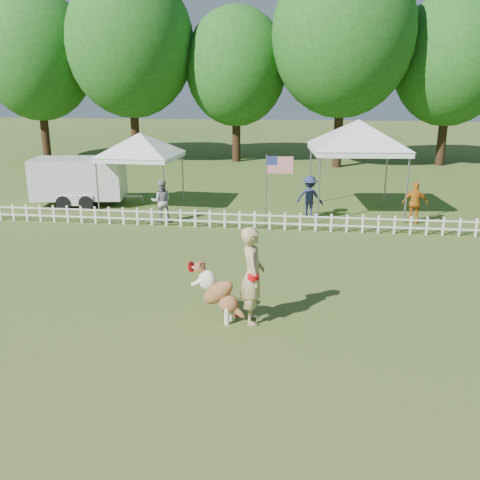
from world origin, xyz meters
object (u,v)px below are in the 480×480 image
Objects in this scene: canopy_tent_right at (356,168)px; frisbee_on_turf at (237,314)px; canopy_tent_left at (142,172)px; dog at (219,293)px; cargo_trailer at (79,181)px; spectator_b at (310,197)px; spectator_c at (415,203)px; handler at (252,275)px; flag_pole at (266,191)px; spectator_a at (161,201)px.

frisbee_on_turf is at bearing -113.79° from canopy_tent_right.
canopy_tent_left is at bearing 175.56° from canopy_tent_right.
cargo_trailer is at bearing 147.51° from dog.
canopy_tent_right reaches higher than canopy_tent_left.
spectator_b is 1.04× the size of spectator_c.
handler is 9.02m from spectator_b.
handler reaches higher than cargo_trailer.
handler is 1.33× the size of spectator_b.
handler is 1.67× the size of dog.
flag_pole is at bearing 63.64° from spectator_b.
flag_pole is 3.67m from spectator_a.
canopy_tent_right is at bearing -30.44° from spectator_c.
spectator_a is 1.01× the size of spectator_c.
cargo_trailer reaches higher than spectator_c.
cargo_trailer is 7.91m from flag_pole.
canopy_tent_left is 1.94× the size of spectator_c.
canopy_tent_left is 0.66× the size of cargo_trailer.
frisbee_on_turf is (-0.34, 0.27, -0.99)m from handler.
spectator_c is (12.55, -1.30, -0.22)m from cargo_trailer.
frisbee_on_turf is (0.34, 0.28, -0.59)m from dog.
spectator_c is (5.33, 8.51, 0.13)m from dog.
canopy_tent_left reaches higher than dog.
canopy_tent_right is (2.70, 9.81, 0.67)m from handler.
dog is 0.80× the size of spectator_b.
handler is 8.61m from spectator_a.
flag_pole is at bearing -21.45° from canopy_tent_left.
cargo_trailer is 9.02m from spectator_b.
canopy_tent_left reaches higher than spectator_c.
spectator_b is at bearing 80.70° from frisbee_on_turf.
dog is 0.43× the size of canopy_tent_left.
spectator_c is (4.99, 8.22, 0.71)m from frisbee_on_turf.
flag_pole is at bearing -26.69° from cargo_trailer.
dog is 0.28× the size of cargo_trailer.
canopy_tent_left is at bearing 136.75° from dog.
handler is 0.47× the size of cargo_trailer.
spectator_c reaches higher than dog.
dog is 8.33m from spectator_a.
canopy_tent_right is at bearing 72.31° from frisbee_on_turf.
dog is 0.83× the size of spectator_c.
handler is 10.20m from canopy_tent_right.
frisbee_on_turf is 8.82m from spectator_b.
canopy_tent_right is 2.22× the size of spectator_b.
canopy_tent_right is (7.98, 0.23, 0.26)m from canopy_tent_left.
cargo_trailer reaches higher than spectator_b.
flag_pole reaches higher than spectator_a.
handler is 10.95m from canopy_tent_left.
dog is 10.04m from spectator_c.
spectator_b is (1.08, 8.95, -0.25)m from handler.
handler is 12.58m from cargo_trailer.
dog is at bearing -140.35° from frisbee_on_turf.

